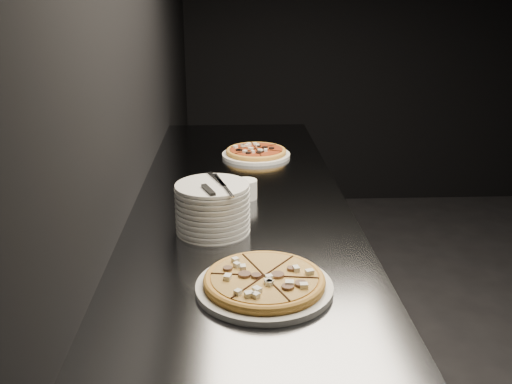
{
  "coord_description": "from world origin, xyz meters",
  "views": [
    {
      "loc": [
        -2.16,
        -1.85,
        1.62
      ],
      "look_at": [
        -2.08,
        -0.05,
        0.98
      ],
      "focal_mm": 40.0,
      "sensor_mm": 36.0,
      "label": 1
    }
  ],
  "objects_px": {
    "pizza_tomato": "(256,152)",
    "cutlery": "(215,185)",
    "pizza_mushroom": "(264,282)",
    "plate_stack": "(213,208)",
    "counter": "(242,319)",
    "ramekin": "(246,189)"
  },
  "relations": [
    {
      "from": "pizza_tomato",
      "to": "cutlery",
      "type": "distance_m",
      "value": 0.86
    },
    {
      "from": "pizza_mushroom",
      "to": "plate_stack",
      "type": "xyz_separation_m",
      "value": [
        -0.14,
        0.37,
        0.05
      ]
    },
    {
      "from": "plate_stack",
      "to": "cutlery",
      "type": "distance_m",
      "value": 0.08
    },
    {
      "from": "pizza_mushroom",
      "to": "pizza_tomato",
      "type": "height_order",
      "value": "pizza_mushroom"
    },
    {
      "from": "pizza_tomato",
      "to": "plate_stack",
      "type": "bearing_deg",
      "value": -101.57
    },
    {
      "from": "counter",
      "to": "plate_stack",
      "type": "bearing_deg",
      "value": -111.3
    },
    {
      "from": "plate_stack",
      "to": "ramekin",
      "type": "xyz_separation_m",
      "value": [
        0.11,
        0.28,
        -0.04
      ]
    },
    {
      "from": "cutlery",
      "to": "pizza_mushroom",
      "type": "bearing_deg",
      "value": -90.71
    },
    {
      "from": "plate_stack",
      "to": "cutlery",
      "type": "xyz_separation_m",
      "value": [
        0.01,
        -0.02,
        0.08
      ]
    },
    {
      "from": "pizza_tomato",
      "to": "ramekin",
      "type": "distance_m",
      "value": 0.54
    },
    {
      "from": "counter",
      "to": "cutlery",
      "type": "distance_m",
      "value": 0.67
    },
    {
      "from": "plate_stack",
      "to": "cutlery",
      "type": "relative_size",
      "value": 0.94
    },
    {
      "from": "counter",
      "to": "cutlery",
      "type": "bearing_deg",
      "value": -108.08
    },
    {
      "from": "counter",
      "to": "plate_stack",
      "type": "xyz_separation_m",
      "value": [
        -0.09,
        -0.23,
        0.53
      ]
    },
    {
      "from": "pizza_mushroom",
      "to": "ramekin",
      "type": "height_order",
      "value": "ramekin"
    },
    {
      "from": "pizza_tomato",
      "to": "ramekin",
      "type": "relative_size",
      "value": 4.45
    },
    {
      "from": "counter",
      "to": "pizza_tomato",
      "type": "height_order",
      "value": "pizza_tomato"
    },
    {
      "from": "pizza_mushroom",
      "to": "plate_stack",
      "type": "height_order",
      "value": "plate_stack"
    },
    {
      "from": "counter",
      "to": "ramekin",
      "type": "bearing_deg",
      "value": 70.45
    },
    {
      "from": "pizza_mushroom",
      "to": "cutlery",
      "type": "relative_size",
      "value": 1.42
    },
    {
      "from": "pizza_mushroom",
      "to": "plate_stack",
      "type": "bearing_deg",
      "value": 110.06
    },
    {
      "from": "pizza_mushroom",
      "to": "pizza_tomato",
      "type": "xyz_separation_m",
      "value": [
        0.03,
        1.19,
        -0.0
      ]
    }
  ]
}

